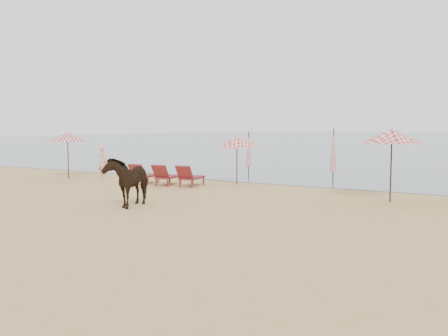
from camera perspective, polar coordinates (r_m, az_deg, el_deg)
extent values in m
plane|color=tan|center=(12.26, -12.10, -6.89)|extent=(120.00, 120.00, 0.00)
cube|color=maroon|center=(21.28, -8.90, -0.90)|extent=(0.86, 1.44, 0.08)
cube|color=maroon|center=(20.63, -9.89, -0.34)|extent=(0.70, 0.55, 0.59)
cube|color=maroon|center=(20.79, -6.35, -1.01)|extent=(0.86, 1.44, 0.08)
cube|color=maroon|center=(20.12, -7.28, -0.44)|extent=(0.70, 0.55, 0.59)
cube|color=maroon|center=(20.33, -3.68, -1.12)|extent=(0.86, 1.44, 0.08)
cube|color=maroon|center=(19.65, -4.54, -0.55)|extent=(0.70, 0.55, 0.59)
cylinder|color=black|center=(24.25, -17.39, 1.18)|extent=(0.04, 0.04, 1.96)
cone|color=red|center=(24.21, -17.45, 3.39)|extent=(1.87, 1.87, 0.40)
sphere|color=black|center=(24.20, -17.46, 3.81)|extent=(0.07, 0.07, 0.07)
cylinder|color=black|center=(20.73, 1.48, 0.65)|extent=(0.04, 0.04, 1.86)
cone|color=red|center=(20.68, 1.49, 3.09)|extent=(1.64, 1.67, 0.56)
sphere|color=black|center=(20.67, 1.49, 3.57)|extent=(0.07, 0.07, 0.07)
cylinder|color=black|center=(16.89, 18.54, -0.05)|extent=(0.05, 0.05, 2.19)
cone|color=red|center=(16.84, 18.64, 3.49)|extent=(1.94, 1.94, 0.44)
sphere|color=black|center=(16.83, 18.65, 4.15)|extent=(0.08, 0.08, 0.08)
cylinder|color=black|center=(23.46, 2.84, 1.53)|extent=(0.05, 0.05, 2.17)
cone|color=red|center=(23.44, 2.84, 2.16)|extent=(0.26, 0.26, 1.62)
cylinder|color=black|center=(21.18, 12.38, 1.27)|extent=(0.05, 0.05, 2.33)
cone|color=red|center=(21.16, 12.40, 2.02)|extent=(0.28, 0.28, 1.75)
imported|color=black|center=(15.60, -10.91, -1.45)|extent=(1.29, 1.99, 1.55)
imported|color=#E1A58D|center=(23.78, -13.70, 0.69)|extent=(0.66, 0.56, 1.55)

